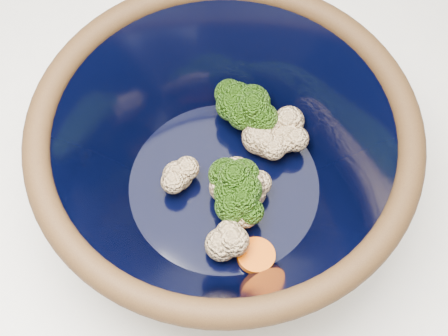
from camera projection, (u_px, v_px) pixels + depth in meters
counter at (199, 276)px, 1.01m from camera, size 1.20×1.20×0.90m
mixing_bowl at (224, 161)px, 0.51m from camera, size 0.30×0.30×0.13m
vegetable_pile at (243, 162)px, 0.53m from camera, size 0.13×0.15×0.05m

